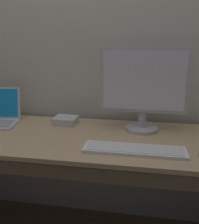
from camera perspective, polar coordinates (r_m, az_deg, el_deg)
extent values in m
cube|color=tan|center=(1.42, -6.06, -5.61)|extent=(1.87, 0.64, 0.02)
cube|color=brown|center=(1.18, -10.11, -12.97)|extent=(1.80, 0.02, 0.07)
cylinder|color=#B7B7BC|center=(1.50, 9.58, -3.71)|extent=(0.19, 0.19, 0.02)
cylinder|color=#B7B7BC|center=(1.48, 9.68, -1.60)|extent=(0.05, 0.05, 0.09)
cube|color=#B7B7BC|center=(1.42, 10.09, 7.01)|extent=(0.49, 0.03, 0.36)
cube|color=silver|center=(1.40, 10.09, 6.92)|extent=(0.45, 0.00, 0.32)
cube|color=white|center=(1.21, 7.91, -8.51)|extent=(0.49, 0.13, 0.01)
cube|color=silver|center=(1.21, 7.93, -8.14)|extent=(0.46, 0.11, 0.00)
cube|color=silver|center=(1.60, -7.74, -1.93)|extent=(0.15, 0.14, 0.05)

